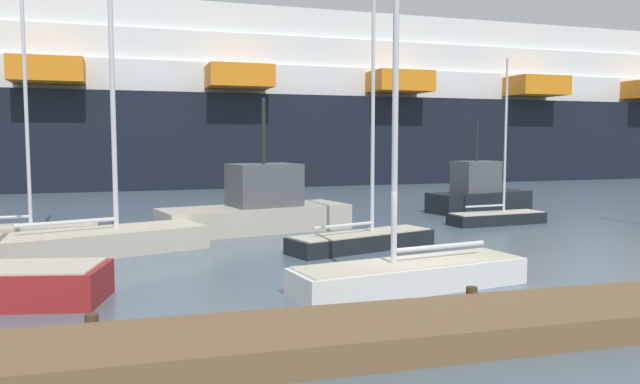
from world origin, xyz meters
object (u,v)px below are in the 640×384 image
Objects in this scene: sailboat_0 at (100,238)px; cruise_ship at (217,107)px; sailboat_6 at (497,216)px; fishing_boat_0 at (258,208)px; sailboat_1 at (18,229)px; sailboat_5 at (362,235)px; sailboat_2 at (410,269)px; fishing_boat_1 at (478,194)px.

cruise_ship is (7.72, 35.45, 6.22)m from sailboat_0.
fishing_boat_0 is at bearing 169.06° from sailboat_6.
sailboat_6 is (19.68, -0.28, -0.16)m from sailboat_1.
sailboat_2 is at bearing -116.13° from sailboat_5.
sailboat_0 reaches higher than sailboat_6.
fishing_boat_0 is (-10.66, 0.95, 0.60)m from sailboat_6.
sailboat_6 is (16.62, 2.88, -0.17)m from sailboat_0.
fishing_boat_1 is (1.72, 4.59, 0.59)m from sailboat_6.
sailboat_6 reaches higher than fishing_boat_1.
sailboat_6 is 10.72m from fishing_boat_0.
sailboat_2 is 17.93m from fishing_boat_1.
sailboat_5 is 1.44× the size of sailboat_6.
sailboat_0 is 0.08× the size of cruise_ship.
fishing_boat_1 is at bearing -71.63° from cruise_ship.
sailboat_2 reaches higher than sailboat_0.
sailboat_5 is at bearing 28.78° from fishing_boat_1.
sailboat_1 is 9.06m from fishing_boat_0.
sailboat_0 is 10.66m from sailboat_2.
sailboat_2 is at bearing -93.61° from fishing_boat_0.
cruise_ship is at bearing 72.85° from sailboat_5.
sailboat_1 is at bearing 114.46° from sailboat_0.
sailboat_5 is 0.08× the size of cruise_ship.
fishing_boat_1 is (21.40, 4.31, 0.43)m from sailboat_1.
sailboat_1 reaches higher than sailboat_0.
sailboat_6 is (8.69, 10.00, -0.16)m from sailboat_2.
sailboat_5 is at bearing -76.51° from fishing_boat_0.
cruise_ship is at bearing -83.11° from fishing_boat_1.
fishing_boat_0 is 1.33× the size of fishing_boat_1.
cruise_ship reaches higher than sailboat_2.
sailboat_2 is 1.46× the size of sailboat_6.
sailboat_2 is 1.31× the size of fishing_boat_0.
sailboat_5 is at bearing -29.19° from sailboat_0.
sailboat_2 is (7.92, -7.13, -0.01)m from sailboat_0.
sailboat_5 is (8.67, -1.44, -0.05)m from sailboat_0.
sailboat_2 is 11.13m from fishing_boat_0.
sailboat_0 is 1.40× the size of sailboat_6.
fishing_boat_0 is at bearing -95.59° from cruise_ship.
sailboat_5 is (11.74, -4.60, -0.04)m from sailboat_1.
sailboat_0 is 36.81m from cruise_ship.
sailboat_6 reaches higher than fishing_boat_0.
fishing_boat_0 is 12.90m from fishing_boat_1.
fishing_boat_1 is at bearing -135.67° from sailboat_2.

